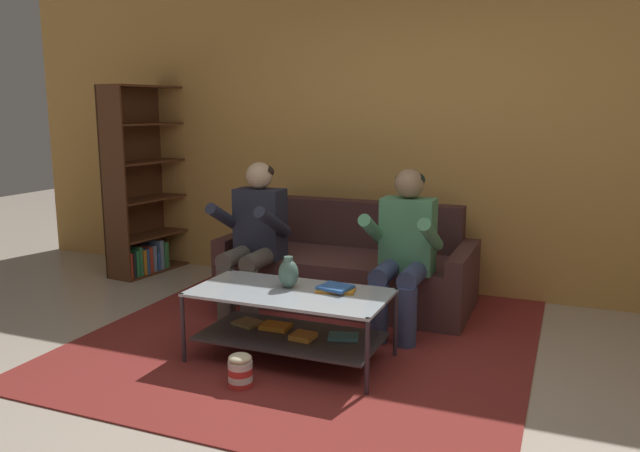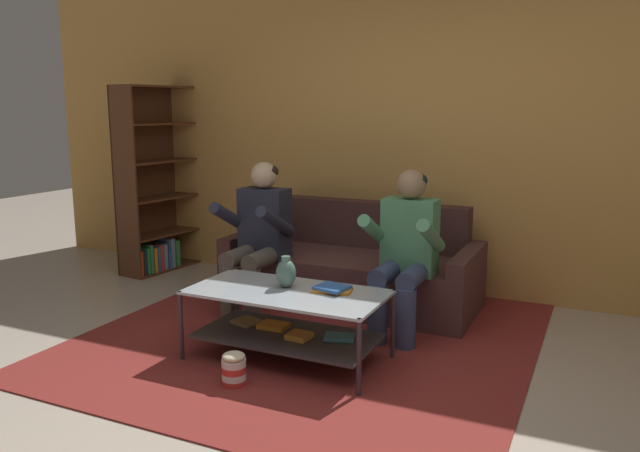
# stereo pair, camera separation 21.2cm
# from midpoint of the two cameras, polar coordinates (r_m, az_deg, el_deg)

# --- Properties ---
(ground) EXTENTS (16.80, 16.80, 0.00)m
(ground) POSITION_cam_midpoint_polar(r_m,az_deg,el_deg) (3.54, -1.92, -16.16)
(ground) COLOR #BEAE9B
(back_partition) EXTENTS (8.40, 0.12, 2.90)m
(back_partition) POSITION_cam_midpoint_polar(r_m,az_deg,el_deg) (5.49, 8.63, 9.09)
(back_partition) COLOR tan
(back_partition) RESTS_ON ground
(couch) EXTENTS (2.03, 0.88, 0.81)m
(couch) POSITION_cam_midpoint_polar(r_m,az_deg,el_deg) (5.19, 1.44, -4.05)
(couch) COLOR #4D2D2C
(couch) RESTS_ON ground
(person_seated_left) EXTENTS (0.50, 0.58, 1.18)m
(person_seated_left) POSITION_cam_midpoint_polar(r_m,az_deg,el_deg) (4.89, -7.30, -0.61)
(person_seated_left) COLOR #575048
(person_seated_left) RESTS_ON ground
(person_seated_right) EXTENTS (0.50, 0.58, 1.17)m
(person_seated_right) POSITION_cam_midpoint_polar(r_m,az_deg,el_deg) (4.44, 6.33, -1.83)
(person_seated_right) COLOR #384267
(person_seated_right) RESTS_ON ground
(coffee_table) EXTENTS (1.25, 0.63, 0.46)m
(coffee_table) POSITION_cam_midpoint_polar(r_m,az_deg,el_deg) (4.02, -4.24, -8.11)
(coffee_table) COLOR #ABB6BF
(coffee_table) RESTS_ON ground
(area_rug) EXTENTS (3.00, 3.25, 0.01)m
(area_rug) POSITION_cam_midpoint_polar(r_m,az_deg,el_deg) (4.57, -1.64, -9.65)
(area_rug) COLOR maroon
(area_rug) RESTS_ON ground
(vase) EXTENTS (0.13, 0.13, 0.21)m
(vase) POSITION_cam_midpoint_polar(r_m,az_deg,el_deg) (4.02, -4.41, -4.33)
(vase) COLOR #4B6C5F
(vase) RESTS_ON coffee_table
(book_stack) EXTENTS (0.26, 0.21, 0.04)m
(book_stack) POSITION_cam_midpoint_polar(r_m,az_deg,el_deg) (3.94, -0.10, -5.75)
(book_stack) COLOR orange
(book_stack) RESTS_ON coffee_table
(bookshelf) EXTENTS (0.44, 1.10, 1.81)m
(bookshelf) POSITION_cam_midpoint_polar(r_m,az_deg,el_deg) (6.42, -16.32, 2.76)
(bookshelf) COLOR #56301B
(bookshelf) RESTS_ON ground
(popcorn_tub) EXTENTS (0.14, 0.14, 0.21)m
(popcorn_tub) POSITION_cam_midpoint_polar(r_m,az_deg,el_deg) (3.75, -8.95, -12.95)
(popcorn_tub) COLOR red
(popcorn_tub) RESTS_ON ground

